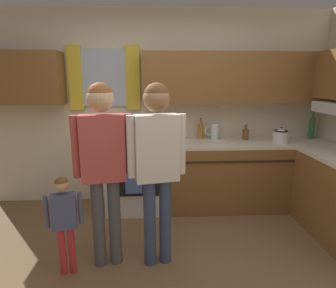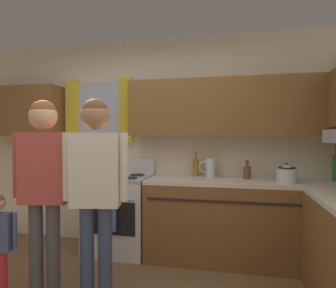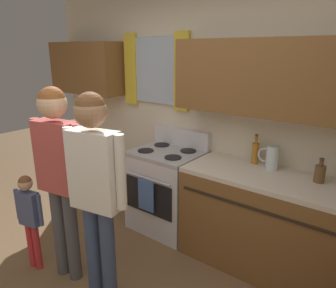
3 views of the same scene
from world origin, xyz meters
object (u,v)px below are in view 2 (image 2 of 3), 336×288
bottle_squat_brown (247,172)px  adult_in_plaid (95,178)px  stovetop_kettle (287,174)px  water_pitcher (210,168)px  stove_oven (119,212)px  adult_holding_child (44,175)px  bottle_oil_amber (196,167)px  bottle_wine_green (336,167)px

bottle_squat_brown → adult_in_plaid: bearing=-132.9°
stovetop_kettle → water_pitcher: (-0.81, 0.26, 0.02)m
stove_oven → adult_holding_child: (-0.19, -1.18, 0.59)m
bottle_squat_brown → bottle_oil_amber: bottle_oil_amber is taller
adult_in_plaid → stove_oven: bearing=102.9°
bottle_squat_brown → adult_in_plaid: 1.78m
bottle_oil_amber → adult_holding_child: adult_holding_child is taller
stove_oven → bottle_oil_amber: (0.89, 0.21, 0.54)m
stove_oven → bottle_wine_green: 2.48m
stove_oven → water_pitcher: bearing=8.5°
adult_in_plaid → stovetop_kettle: bearing=34.3°
water_pitcher → adult_in_plaid: bearing=-120.4°
bottle_wine_green → bottle_oil_amber: (-1.52, 0.08, -0.04)m
bottle_wine_green → water_pitcher: bottle_wine_green is taller
stove_oven → adult_in_plaid: adult_in_plaid is taller
stove_oven → bottle_wine_green: (2.40, 0.13, 0.58)m
adult_holding_child → stove_oven: bearing=80.7°
water_pitcher → adult_in_plaid: size_ratio=0.13×
adult_holding_child → stovetop_kettle: bearing=27.6°
stovetop_kettle → adult_in_plaid: adult_in_plaid is taller
bottle_oil_amber → stovetop_kettle: (0.98, -0.31, -0.01)m
stove_oven → adult_in_plaid: bearing=-77.1°
adult_in_plaid → adult_holding_child: bearing=178.6°
stove_oven → stovetop_kettle: (1.87, -0.10, 0.53)m
bottle_oil_amber → adult_holding_child: bearing=-127.9°
adult_holding_child → water_pitcher: bearing=46.8°
stove_oven → adult_holding_child: bearing=-99.3°
adult_holding_child → adult_in_plaid: bearing=-1.4°
bottle_wine_green → adult_holding_child: (-2.60, -1.31, 0.00)m
bottle_squat_brown → adult_holding_child: adult_holding_child is taller
bottle_squat_brown → water_pitcher: 0.42m
stovetop_kettle → bottle_wine_green: bearing=23.6°
adult_holding_child → adult_in_plaid: size_ratio=1.00×
stove_oven → bottle_wine_green: size_ratio=2.79×
stove_oven → bottle_oil_amber: size_ratio=3.85×
bottle_squat_brown → water_pitcher: size_ratio=0.93×
bottle_squat_brown → adult_in_plaid: size_ratio=0.12×
stovetop_kettle → adult_holding_child: adult_holding_child is taller
bottle_wine_green → water_pitcher: 1.34m
bottle_squat_brown → adult_in_plaid: adult_in_plaid is taller
bottle_oil_amber → adult_in_plaid: 1.53m
bottle_squat_brown → stovetop_kettle: size_ratio=0.75×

